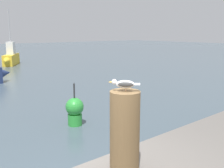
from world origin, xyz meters
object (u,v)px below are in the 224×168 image
mooring_post (125,132)px  channel_buoy (75,110)px  boat_yellow (11,57)px  seagull (125,84)px

mooring_post → channel_buoy: 5.05m
boat_yellow → channel_buoy: size_ratio=3.52×
mooring_post → seagull: seagull is taller
mooring_post → boat_yellow: 21.55m
seagull → channel_buoy: seagull is taller
mooring_post → seagull: (-0.00, 0.00, 0.62)m
mooring_post → boat_yellow: (5.62, 20.78, -0.99)m
seagull → channel_buoy: (2.00, 4.48, -1.78)m
seagull → channel_buoy: 5.22m
mooring_post → boat_yellow: bearing=74.9°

